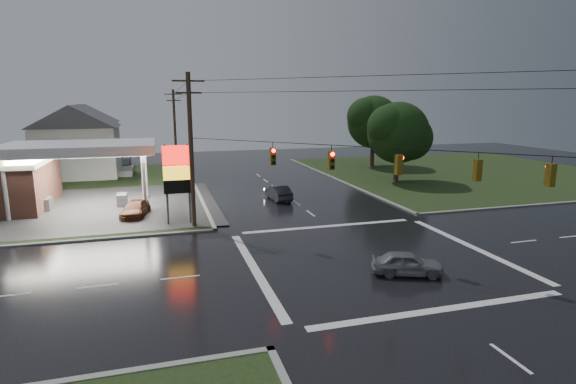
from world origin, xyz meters
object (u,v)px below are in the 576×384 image
object	(u,v)px
utility_pole_nw	(191,149)
car_pump	(135,209)
utility_pole_n	(175,129)
tree_ne_near	(399,133)
pylon_sign	(177,171)
car_crossing	(407,263)
tree_ne_far	(374,122)
house_near	(78,140)
house_far	(84,134)
car_north	(278,192)

from	to	relation	value
utility_pole_nw	car_pump	bearing A→B (deg)	133.30
utility_pole_n	tree_ne_near	bearing A→B (deg)	-34.10
pylon_sign	car_crossing	size ratio (longest dim) A/B	1.62
tree_ne_far	car_pump	distance (m)	37.22
tree_ne_near	tree_ne_far	world-z (taller)	tree_ne_far
utility_pole_nw	car_crossing	xyz separation A→B (m)	(10.10, -12.43, -5.09)
car_crossing	car_pump	world-z (taller)	car_crossing
utility_pole_nw	car_pump	world-z (taller)	utility_pole_nw
utility_pole_nw	car_pump	size ratio (longest dim) A/B	2.63
pylon_sign	house_near	size ratio (longest dim) A/B	0.54
utility_pole_nw	car_crossing	world-z (taller)	utility_pole_nw
house_near	pylon_sign	bearing A→B (deg)	-67.72
utility_pole_nw	house_far	bearing A→B (deg)	107.92
house_far	tree_ne_near	size ratio (longest dim) A/B	1.23
utility_pole_n	tree_ne_far	xyz separation A→B (m)	(26.65, -4.01, 0.71)
pylon_sign	tree_ne_near	size ratio (longest dim) A/B	0.67
utility_pole_nw	tree_ne_near	distance (m)	26.74
house_near	tree_ne_near	world-z (taller)	tree_ne_near
utility_pole_nw	tree_ne_far	bearing A→B (deg)	42.59
house_far	car_north	world-z (taller)	house_far
pylon_sign	house_near	world-z (taller)	house_near
pylon_sign	tree_ne_near	world-z (taller)	tree_ne_near
utility_pole_nw	utility_pole_n	bearing A→B (deg)	90.00
house_far	tree_ne_far	distance (m)	41.57
pylon_sign	tree_ne_far	distance (m)	36.35
tree_ne_near	house_near	bearing A→B (deg)	158.24
pylon_sign	car_pump	bearing A→B (deg)	132.79
utility_pole_n	car_crossing	xyz separation A→B (m)	(10.10, -40.93, -4.84)
utility_pole_n	house_near	xyz separation A→B (m)	(-11.45, -2.00, -1.06)
pylon_sign	utility_pole_n	bearing A→B (deg)	87.92
utility_pole_nw	house_near	bearing A→B (deg)	113.37
car_north	utility_pole_n	bearing A→B (deg)	-72.47
utility_pole_nw	house_near	world-z (taller)	utility_pole_nw
tree_ne_near	car_crossing	distance (m)	28.79
pylon_sign	house_near	distance (m)	27.56
car_crossing	car_north	bearing A→B (deg)	26.40
tree_ne_far	car_crossing	distance (m)	40.84
tree_ne_near	tree_ne_far	bearing A→B (deg)	75.93
pylon_sign	house_far	xyz separation A→B (m)	(-11.45, 37.50, 0.39)
house_near	car_pump	distance (m)	23.46
pylon_sign	tree_ne_far	size ratio (longest dim) A/B	0.61
utility_pole_nw	car_north	distance (m)	12.08
car_north	car_crossing	world-z (taller)	car_north
tree_ne_near	car_north	size ratio (longest dim) A/B	2.13
pylon_sign	car_crossing	xyz separation A→B (m)	(11.10, -13.43, -3.38)
car_north	pylon_sign	bearing A→B (deg)	30.15
utility_pole_n	tree_ne_near	xyz separation A→B (m)	(23.64, -16.01, 0.09)
house_near	car_crossing	world-z (taller)	house_near
pylon_sign	house_near	bearing A→B (deg)	112.28
utility_pole_nw	pylon_sign	bearing A→B (deg)	135.00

